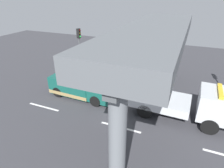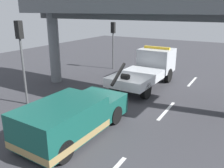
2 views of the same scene
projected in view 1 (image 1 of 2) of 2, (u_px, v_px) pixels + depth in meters
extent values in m
cube|color=#38383D|center=(133.00, 107.00, 13.98)|extent=(60.00, 40.00, 0.10)
cube|color=silver|center=(44.00, 107.00, 13.87)|extent=(2.60, 0.16, 0.01)
cube|color=silver|center=(121.00, 127.00, 11.80)|extent=(2.60, 0.16, 0.01)
cube|color=silver|center=(160.00, 100.00, 12.93)|extent=(3.90, 2.50, 0.55)
cube|color=silver|center=(217.00, 104.00, 11.46)|extent=(2.11, 2.36, 1.65)
cube|color=maroon|center=(163.00, 94.00, 13.95)|extent=(3.65, 0.12, 0.20)
cylinder|color=black|center=(130.00, 85.00, 13.41)|extent=(1.42, 0.22, 1.07)
cylinder|color=black|center=(141.00, 91.00, 13.26)|extent=(0.37, 0.46, 0.36)
cube|color=yellow|center=(220.00, 91.00, 11.06)|extent=(0.29, 1.93, 0.16)
cylinder|color=black|center=(209.00, 108.00, 12.81)|extent=(1.01, 0.35, 1.00)
cylinder|color=black|center=(209.00, 126.00, 11.11)|extent=(1.01, 0.35, 1.00)
cylinder|color=black|center=(152.00, 96.00, 14.25)|extent=(1.01, 0.35, 1.00)
cylinder|color=black|center=(145.00, 111.00, 12.55)|extent=(1.01, 0.35, 1.00)
cube|color=#145147|center=(74.00, 84.00, 15.30)|extent=(3.51, 2.29, 1.35)
cube|color=#145147|center=(103.00, 92.00, 14.43)|extent=(1.78, 2.16, 0.95)
cube|color=black|center=(93.00, 84.00, 14.52)|extent=(0.11, 1.94, 0.59)
cube|color=#9E8451|center=(75.00, 89.00, 15.52)|extent=(3.53, 2.31, 0.28)
cylinder|color=black|center=(107.00, 90.00, 15.40)|extent=(0.85, 0.30, 0.84)
cylinder|color=black|center=(96.00, 101.00, 13.83)|extent=(0.85, 0.30, 0.84)
cylinder|color=black|center=(72.00, 82.00, 16.65)|extent=(0.85, 0.30, 0.84)
cylinder|color=black|center=(58.00, 92.00, 15.08)|extent=(0.85, 0.30, 0.84)
cylinder|color=slate|center=(164.00, 54.00, 17.48)|extent=(0.73, 0.73, 4.81)
cylinder|color=slate|center=(117.00, 136.00, 7.59)|extent=(0.73, 0.73, 4.81)
cube|color=#5B5F63|center=(154.00, 34.00, 11.25)|extent=(3.60, 13.96, 1.02)
cube|color=#4A4E52|center=(153.00, 46.00, 11.55)|extent=(0.50, 13.56, 0.36)
cylinder|color=#515456|center=(80.00, 55.00, 19.22)|extent=(0.12, 0.12, 3.50)
cube|color=black|center=(79.00, 33.00, 18.24)|extent=(0.28, 0.32, 0.90)
sphere|color=#360605|center=(80.00, 30.00, 18.06)|extent=(0.18, 0.18, 0.18)
sphere|color=#3A2D06|center=(80.00, 34.00, 18.19)|extent=(0.18, 0.18, 0.18)
sphere|color=green|center=(80.00, 37.00, 18.32)|extent=(0.18, 0.18, 0.18)
cylinder|color=#515456|center=(117.00, 60.00, 17.81)|extent=(0.12, 0.12, 3.59)
cube|color=black|center=(117.00, 36.00, 16.82)|extent=(0.28, 0.32, 0.90)
sphere|color=#360605|center=(119.00, 33.00, 16.64)|extent=(0.18, 0.18, 0.18)
sphere|color=#3A2D06|center=(119.00, 36.00, 16.77)|extent=(0.18, 0.18, 0.18)
sphere|color=green|center=(119.00, 39.00, 16.90)|extent=(0.18, 0.18, 0.18)
cone|color=orange|center=(124.00, 88.00, 15.70)|extent=(0.56, 0.56, 0.74)
cube|color=black|center=(124.00, 92.00, 15.86)|extent=(0.62, 0.62, 0.03)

